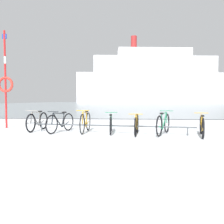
{
  "coord_description": "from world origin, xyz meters",
  "views": [
    {
      "loc": [
        1.04,
        -4.24,
        1.21
      ],
      "look_at": [
        0.34,
        5.0,
        0.71
      ],
      "focal_mm": 36.76,
      "sensor_mm": 36.0,
      "label": 1
    }
  ],
  "objects": [
    {
      "name": "bicycle_4",
      "position": [
        1.29,
        3.68,
        0.34
      ],
      "size": [
        0.46,
        1.6,
        0.75
      ],
      "color": "black",
      "rests_on": "ground"
    },
    {
      "name": "bicycle_5",
      "position": [
        2.22,
        3.78,
        0.37
      ],
      "size": [
        0.74,
        1.64,
        0.82
      ],
      "color": "black",
      "rests_on": "ground"
    },
    {
      "name": "rescue_post",
      "position": [
        -4.22,
        5.19,
        1.99
      ],
      "size": [
        0.68,
        0.1,
        4.13
      ],
      "color": "red",
      "rests_on": "ground"
    },
    {
      "name": "bicycle_1",
      "position": [
        -1.51,
        4.07,
        0.36
      ],
      "size": [
        0.66,
        1.64,
        0.8
      ],
      "color": "black",
      "rests_on": "ground"
    },
    {
      "name": "ferry_ship",
      "position": [
        9.73,
        72.53,
        7.33
      ],
      "size": [
        52.55,
        16.33,
        21.87
      ],
      "color": "white",
      "rests_on": "ground"
    },
    {
      "name": "ground",
      "position": [
        0.0,
        53.9,
        -0.04
      ],
      "size": [
        80.0,
        132.0,
        0.08
      ],
      "color": "silver"
    },
    {
      "name": "bicycle_6",
      "position": [
        3.43,
        3.47,
        0.35
      ],
      "size": [
        0.54,
        1.62,
        0.76
      ],
      "color": "black",
      "rests_on": "ground"
    },
    {
      "name": "bike_rack",
      "position": [
        0.35,
        3.92,
        0.27
      ],
      "size": [
        5.9,
        0.8,
        0.31
      ],
      "color": "#4C5156",
      "rests_on": "ground"
    },
    {
      "name": "bicycle_2",
      "position": [
        -0.58,
        4.12,
        0.38
      ],
      "size": [
        0.46,
        1.75,
        0.84
      ],
      "color": "black",
      "rests_on": "ground"
    },
    {
      "name": "bicycle_0",
      "position": [
        -2.53,
        4.41,
        0.37
      ],
      "size": [
        0.46,
        1.72,
        0.81
      ],
      "color": "black",
      "rests_on": "ground"
    },
    {
      "name": "bicycle_3",
      "position": [
        0.38,
        4.02,
        0.34
      ],
      "size": [
        0.46,
        1.6,
        0.74
      ],
      "color": "black",
      "rests_on": "ground"
    }
  ]
}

